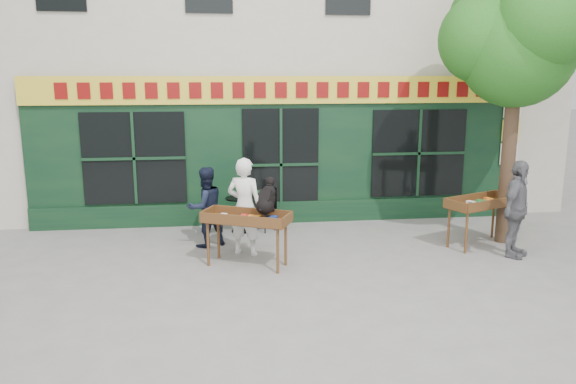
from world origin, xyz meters
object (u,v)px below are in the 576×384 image
at_px(book_cart_right, 482,205).
at_px(man_left, 206,207).
at_px(woman, 245,207).
at_px(dog, 266,195).
at_px(book_cart_center, 247,221).
at_px(man_right, 516,209).
at_px(bistro_table, 240,208).

distance_m(book_cart_right, man_left, 5.43).
xyz_separation_m(woman, book_cart_right, (4.66, -0.01, -0.10)).
bearing_deg(dog, woman, 141.27).
bearing_deg(book_cart_center, man_right, 23.48).
bearing_deg(bistro_table, woman, -88.57).
distance_m(dog, bistro_table, 2.37).
height_order(dog, book_cart_right, dog).
bearing_deg(man_right, dog, 135.18).
bearing_deg(bistro_table, man_right, -24.48).
relative_size(man_right, bistro_table, 2.39).
bearing_deg(book_cart_center, man_left, 144.88).
relative_size(book_cart_right, man_right, 0.89).
bearing_deg(woman, dog, 141.27).
relative_size(dog, bistro_table, 0.79).
xyz_separation_m(book_cart_center, woman, (0.00, 0.65, 0.10)).
bearing_deg(book_cart_right, woman, 155.81).
relative_size(woman, man_left, 1.17).
relative_size(dog, book_cart_right, 0.37).
bearing_deg(book_cart_center, bistro_table, 115.71).
height_order(book_cart_right, bistro_table, book_cart_right).
height_order(book_cart_center, dog, dog).
relative_size(man_right, man_left, 1.15).
bearing_deg(woman, book_cart_right, -155.37).
bearing_deg(book_cart_right, dog, 165.03).
relative_size(book_cart_right, bistro_table, 2.13).
relative_size(book_cart_right, man_left, 1.03).
xyz_separation_m(book_cart_right, bistro_table, (-4.70, 1.53, -0.28)).
height_order(woman, book_cart_right, woman).
height_order(man_right, man_left, man_right).
relative_size(woman, book_cart_right, 1.14).
distance_m(man_right, bistro_table, 5.50).
bearing_deg(woman, man_left, -15.30).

